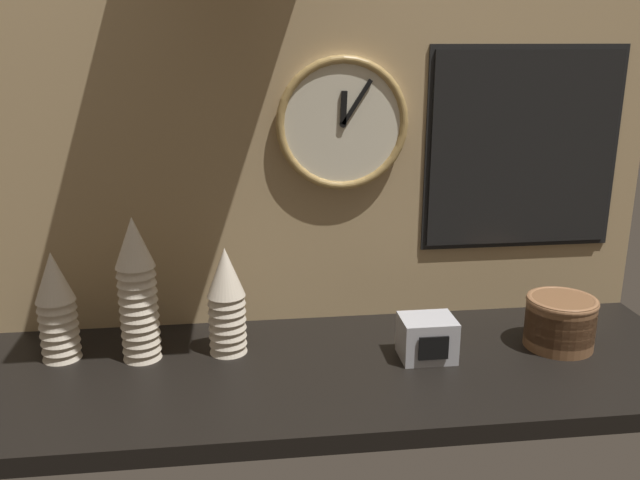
# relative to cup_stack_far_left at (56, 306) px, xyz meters

# --- Properties ---
(ground_plane) EXTENTS (1.60, 0.56, 0.04)m
(ground_plane) POSITION_rel_cup_stack_far_left_xyz_m (0.61, -0.10, -0.14)
(ground_plane) COLOR black
(wall_tiled_back) EXTENTS (1.60, 0.03, 1.05)m
(wall_tiled_back) POSITION_rel_cup_stack_far_left_xyz_m (0.61, 0.17, 0.40)
(wall_tiled_back) COLOR tan
(wall_tiled_back) RESTS_ON ground_plane
(cup_stack_far_left) EXTENTS (0.09, 0.09, 0.25)m
(cup_stack_far_left) POSITION_rel_cup_stack_far_left_xyz_m (0.00, 0.00, 0.00)
(cup_stack_far_left) COLOR beige
(cup_stack_far_left) RESTS_ON ground_plane
(cup_stack_left) EXTENTS (0.09, 0.09, 0.32)m
(cup_stack_left) POSITION_rel_cup_stack_far_left_xyz_m (0.18, -0.02, 0.04)
(cup_stack_left) COLOR beige
(cup_stack_left) RESTS_ON ground_plane
(cup_stack_center_left) EXTENTS (0.09, 0.09, 0.25)m
(cup_stack_center_left) POSITION_rel_cup_stack_far_left_xyz_m (0.37, -0.01, 0.00)
(cup_stack_center_left) COLOR beige
(cup_stack_center_left) RESTS_ON ground_plane
(bowl_stack_far_right) EXTENTS (0.16, 0.16, 0.12)m
(bowl_stack_far_right) POSITION_rel_cup_stack_far_left_xyz_m (1.12, -0.08, -0.06)
(bowl_stack_far_right) COLOR brown
(bowl_stack_far_right) RESTS_ON ground_plane
(wall_clock) EXTENTS (0.31, 0.03, 0.31)m
(wall_clock) POSITION_rel_cup_stack_far_left_xyz_m (0.65, 0.14, 0.37)
(wall_clock) COLOR beige
(menu_board) EXTENTS (0.49, 0.01, 0.50)m
(menu_board) POSITION_rel_cup_stack_far_left_xyz_m (1.09, 0.15, 0.30)
(menu_board) COLOR black
(napkin_dispenser) EXTENTS (0.12, 0.10, 0.09)m
(napkin_dispenser) POSITION_rel_cup_stack_far_left_xyz_m (0.80, -0.10, -0.08)
(napkin_dispenser) COLOR #B7B7BC
(napkin_dispenser) RESTS_ON ground_plane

